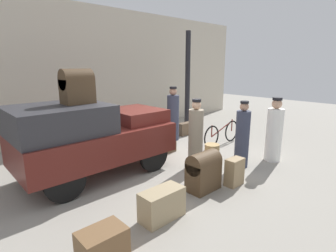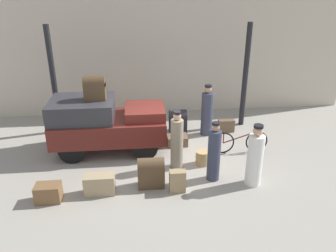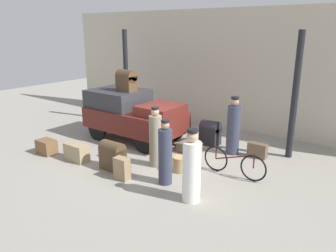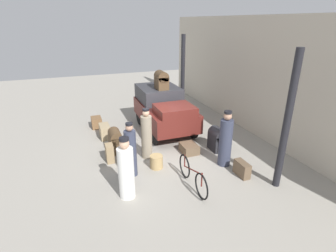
# 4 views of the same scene
# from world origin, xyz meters

# --- Properties ---
(ground_plane) EXTENTS (30.00, 30.00, 0.00)m
(ground_plane) POSITION_xyz_m (0.00, 0.00, 0.00)
(ground_plane) COLOR gray
(station_building_facade) EXTENTS (16.00, 0.15, 4.50)m
(station_building_facade) POSITION_xyz_m (0.00, 4.08, 2.25)
(station_building_facade) COLOR beige
(station_building_facade) RESTS_ON ground
(canopy_pillar_left) EXTENTS (0.19, 0.19, 3.74)m
(canopy_pillar_left) POSITION_xyz_m (-3.50, 2.32, 1.87)
(canopy_pillar_left) COLOR black
(canopy_pillar_left) RESTS_ON ground
(canopy_pillar_right) EXTENTS (0.19, 0.19, 3.74)m
(canopy_pillar_right) POSITION_xyz_m (3.21, 2.32, 1.87)
(canopy_pillar_right) COLOR black
(canopy_pillar_right) RESTS_ON ground
(truck) EXTENTS (3.46, 1.76, 1.70)m
(truck) POSITION_xyz_m (-1.72, 0.71, 0.95)
(truck) COLOR black
(truck) RESTS_ON ground
(bicycle) EXTENTS (1.78, 0.04, 0.75)m
(bicycle) POSITION_xyz_m (2.45, 0.08, 0.36)
(bicycle) COLOR black
(bicycle) RESTS_ON ground
(wicker_basket) EXTENTS (0.40, 0.40, 0.42)m
(wicker_basket) POSITION_xyz_m (1.14, -0.54, 0.21)
(wicker_basket) COLOR tan
(wicker_basket) RESTS_ON ground
(porter_standing_middle) EXTENTS (0.41, 0.41, 1.70)m
(porter_standing_middle) POSITION_xyz_m (2.26, -1.70, 0.77)
(porter_standing_middle) COLOR white
(porter_standing_middle) RESTS_ON ground
(porter_carrying_trunk) EXTENTS (0.34, 0.34, 1.66)m
(porter_carrying_trunk) POSITION_xyz_m (1.27, -1.35, 0.77)
(porter_carrying_trunk) COLOR #33384C
(porter_carrying_trunk) RESTS_ON ground
(porter_lifting_near_truck) EXTENTS (0.40, 0.40, 1.80)m
(porter_lifting_near_truck) POSITION_xyz_m (1.70, 1.56, 0.83)
(porter_lifting_near_truck) COLOR #33384C
(porter_lifting_near_truck) RESTS_ON ground
(conductor_in_dark_uniform) EXTENTS (0.36, 0.36, 1.72)m
(conductor_in_dark_uniform) POSITION_xyz_m (0.37, -0.61, 0.79)
(conductor_in_dark_uniform) COLOR gray
(conductor_in_dark_uniform) RESTS_ON ground
(suitcase_black_upright) EXTENTS (0.57, 0.24, 0.45)m
(suitcase_black_upright) POSITION_xyz_m (2.46, 1.70, 0.22)
(suitcase_black_upright) COLOR brown
(suitcase_black_upright) RESTS_ON ground
(trunk_large_brown) EXTENTS (0.66, 0.53, 0.31)m
(trunk_large_brown) POSITION_xyz_m (0.57, 0.85, 0.16)
(trunk_large_brown) COLOR brown
(trunk_large_brown) RESTS_ON ground
(trunk_barrel_dark) EXTENTS (0.61, 0.48, 0.83)m
(trunk_barrel_dark) POSITION_xyz_m (0.72, 1.87, 0.43)
(trunk_barrel_dark) COLOR #232328
(trunk_barrel_dark) RESTS_ON ground
(trunk_wicker_pale) EXTENTS (0.76, 0.38, 0.52)m
(trunk_wicker_pale) POSITION_xyz_m (-1.73, -1.73, 0.26)
(trunk_wicker_pale) COLOR #9E8966
(trunk_wicker_pale) RESTS_ON ground
(trunk_umber_medium) EXTENTS (0.69, 0.42, 0.81)m
(trunk_umber_medium) POSITION_xyz_m (-0.42, -1.52, 0.42)
(trunk_umber_medium) COLOR #4C3823
(trunk_umber_medium) RESTS_ON ground
(suitcase_tan_flat) EXTENTS (0.60, 0.42, 0.45)m
(suitcase_tan_flat) POSITION_xyz_m (-2.94, -1.92, 0.22)
(suitcase_tan_flat) COLOR brown
(suitcase_tan_flat) RESTS_ON ground
(suitcase_small_leather) EXTENTS (0.41, 0.25, 0.59)m
(suitcase_small_leather) POSITION_xyz_m (0.23, -1.83, 0.29)
(suitcase_small_leather) COLOR #937A56
(suitcase_small_leather) RESTS_ON ground
(trunk_on_truck_roof) EXTENTS (0.63, 0.44, 0.73)m
(trunk_on_truck_roof) POSITION_xyz_m (-1.94, 0.71, 2.08)
(trunk_on_truck_roof) COLOR #4C3823
(trunk_on_truck_roof) RESTS_ON truck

